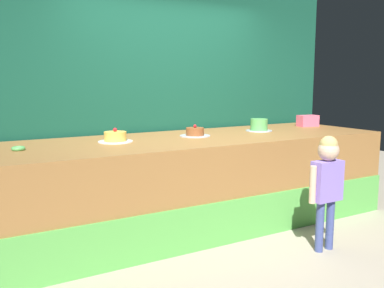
% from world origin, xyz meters
% --- Properties ---
extents(ground_plane, '(12.00, 12.00, 0.00)m').
position_xyz_m(ground_plane, '(0.00, 0.00, 0.00)').
color(ground_plane, '#ADA38E').
extents(stage_platform, '(4.21, 1.34, 0.95)m').
position_xyz_m(stage_platform, '(0.00, 0.66, 0.47)').
color(stage_platform, '#9E6B38').
rests_on(stage_platform, ground_plane).
extents(curtain_backdrop, '(4.80, 0.08, 2.84)m').
position_xyz_m(curtain_backdrop, '(0.00, 1.42, 1.42)').
color(curtain_backdrop, '#144C38').
rests_on(curtain_backdrop, ground_plane).
extents(child_figure, '(0.41, 0.19, 1.06)m').
position_xyz_m(child_figure, '(0.61, -0.56, 0.68)').
color(child_figure, '#3F4C8C').
rests_on(child_figure, ground_plane).
extents(pink_box, '(0.28, 0.19, 0.15)m').
position_xyz_m(pink_box, '(1.79, 0.86, 1.02)').
color(pink_box, '#F96485').
rests_on(pink_box, stage_platform).
extents(donut, '(0.11, 0.11, 0.03)m').
position_xyz_m(donut, '(-1.79, 0.68, 0.96)').
color(donut, '#59B259').
rests_on(donut, stage_platform).
extents(cake_left, '(0.34, 0.34, 0.14)m').
position_xyz_m(cake_left, '(-0.90, 0.75, 0.99)').
color(cake_left, white).
rests_on(cake_left, stage_platform).
extents(cake_center, '(0.33, 0.33, 0.13)m').
position_xyz_m(cake_center, '(0.00, 0.74, 0.99)').
color(cake_center, silver).
rests_on(cake_center, stage_platform).
extents(cake_right, '(0.31, 0.31, 0.15)m').
position_xyz_m(cake_right, '(0.90, 0.76, 1.01)').
color(cake_right, silver).
rests_on(cake_right, stage_platform).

